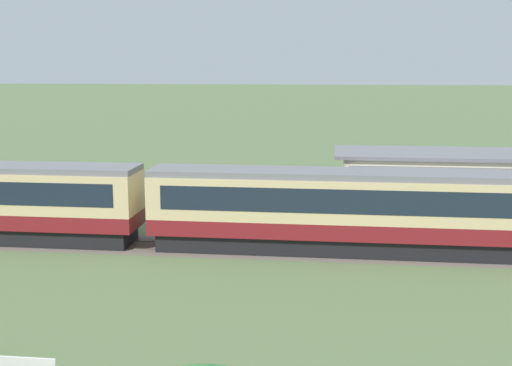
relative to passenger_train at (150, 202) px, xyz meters
The scene contains 4 objects.
ground_plane 4.47m from the passenger_train, ahead, with size 600.00×600.00×0.00m, color #566B42.
passenger_train is the anchor object (origin of this frame).
railway_track 2.41m from the passenger_train, ahead, with size 130.93×3.60×0.04m.
station_building 18.43m from the passenger_train, 24.60° to the left, with size 14.94×6.94×4.10m.
Camera 1 is at (5.36, -31.62, 9.08)m, focal length 45.00 mm.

